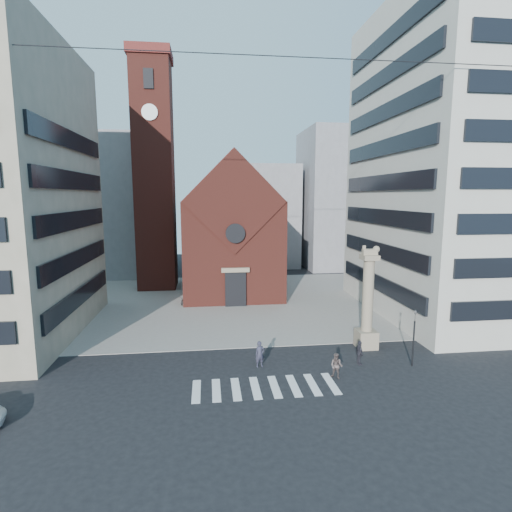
% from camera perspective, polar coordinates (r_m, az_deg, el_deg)
% --- Properties ---
extents(ground, '(120.00, 120.00, 0.00)m').
position_cam_1_polar(ground, '(30.66, -0.58, -15.79)').
color(ground, black).
rests_on(ground, ground).
extents(piazza, '(46.00, 30.00, 0.05)m').
position_cam_1_polar(piazza, '(48.53, -3.09, -6.50)').
color(piazza, gray).
rests_on(piazza, ground).
extents(zebra_crossing, '(10.20, 3.20, 0.01)m').
position_cam_1_polar(zebra_crossing, '(28.04, 1.31, -18.23)').
color(zebra_crossing, white).
rests_on(zebra_crossing, ground).
extents(church, '(12.00, 16.65, 18.00)m').
position_cam_1_polar(church, '(53.09, -3.61, 3.53)').
color(church, maroon).
rests_on(church, ground).
extents(campanile, '(5.50, 5.50, 31.20)m').
position_cam_1_polar(campanile, '(56.26, -14.30, 11.48)').
color(campanile, maroon).
rests_on(campanile, ground).
extents(building_right, '(18.00, 22.00, 32.00)m').
position_cam_1_polar(building_right, '(48.22, 27.85, 11.60)').
color(building_right, '#B2AEA1').
rests_on(building_right, ground).
extents(bg_block_left, '(16.00, 14.00, 22.00)m').
position_cam_1_polar(bg_block_left, '(69.85, -21.12, 6.67)').
color(bg_block_left, gray).
rests_on(bg_block_left, ground).
extents(bg_block_mid, '(14.00, 12.00, 18.00)m').
position_cam_1_polar(bg_block_mid, '(73.41, 0.16, 5.75)').
color(bg_block_mid, gray).
rests_on(bg_block_mid, ground).
extents(bg_block_right, '(16.00, 14.00, 24.00)m').
position_cam_1_polar(bg_block_right, '(74.13, 12.94, 7.88)').
color(bg_block_right, gray).
rests_on(bg_block_right, ground).
extents(lion_column, '(1.63, 1.60, 8.68)m').
position_cam_1_polar(lion_column, '(34.67, 15.63, -7.12)').
color(lion_column, gray).
rests_on(lion_column, ground).
extents(traffic_light, '(0.13, 0.16, 4.30)m').
position_cam_1_polar(traffic_light, '(32.42, 21.61, -10.69)').
color(traffic_light, black).
rests_on(traffic_light, ground).
extents(pedestrian_0, '(0.81, 0.63, 1.96)m').
position_cam_1_polar(pedestrian_0, '(30.60, 0.56, -13.84)').
color(pedestrian_0, '#2B2A3B').
rests_on(pedestrian_0, ground).
extents(pedestrian_1, '(1.12, 1.09, 1.82)m').
position_cam_1_polar(pedestrian_1, '(29.41, 11.43, -15.13)').
color(pedestrian_1, '#544643').
rests_on(pedestrian_1, ground).
extents(pedestrian_2, '(0.50, 1.11, 1.86)m').
position_cam_1_polar(pedestrian_2, '(31.91, 14.56, -13.25)').
color(pedestrian_2, '#29272F').
rests_on(pedestrian_2, ground).
extents(scooter_0, '(1.01, 1.89, 0.94)m').
position_cam_1_polar(scooter_0, '(47.86, -10.33, -6.23)').
color(scooter_0, black).
rests_on(scooter_0, piazza).
extents(scooter_1, '(0.86, 1.81, 1.05)m').
position_cam_1_polar(scooter_1, '(47.78, -8.42, -6.15)').
color(scooter_1, black).
rests_on(scooter_1, piazza).
extents(scooter_2, '(1.01, 1.89, 0.94)m').
position_cam_1_polar(scooter_2, '(47.77, -6.52, -6.17)').
color(scooter_2, black).
rests_on(scooter_2, piazza).
extents(scooter_3, '(0.86, 1.81, 1.05)m').
position_cam_1_polar(scooter_3, '(47.79, -4.61, -6.07)').
color(scooter_3, black).
rests_on(scooter_3, piazza).
extents(scooter_4, '(1.01, 1.89, 0.94)m').
position_cam_1_polar(scooter_4, '(47.89, -2.71, -6.09)').
color(scooter_4, black).
rests_on(scooter_4, piazza).
extents(scooter_5, '(0.86, 1.81, 1.05)m').
position_cam_1_polar(scooter_5, '(48.01, -0.82, -5.98)').
color(scooter_5, black).
rests_on(scooter_5, piazza).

